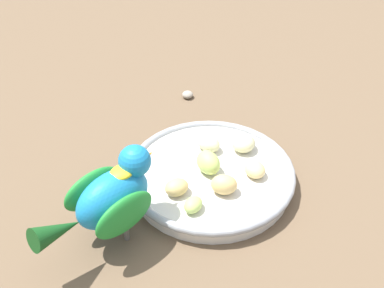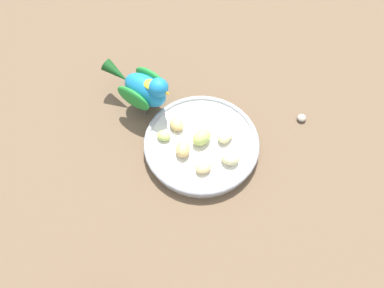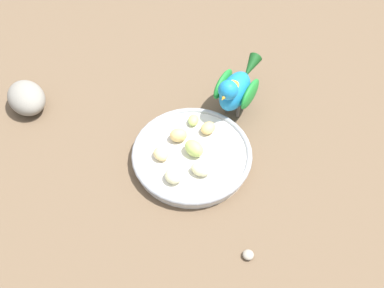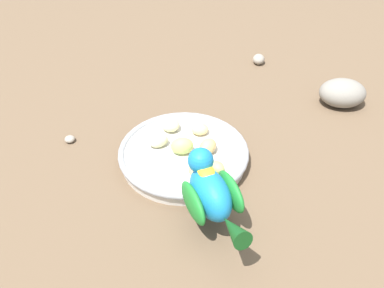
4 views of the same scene
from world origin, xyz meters
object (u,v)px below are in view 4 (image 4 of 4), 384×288
at_px(parrot, 211,193).
at_px(apple_piece_1, 217,167).
at_px(apple_piece_4, 182,146).
at_px(apple_piece_5, 158,140).
at_px(apple_piece_2, 208,146).
at_px(apple_piece_3, 196,170).
at_px(rock_large, 342,93).
at_px(pebble_0, 259,59).
at_px(pebble_1, 70,139).
at_px(feeding_bowl, 184,154).
at_px(apple_piece_0, 200,129).
at_px(apple_piece_6, 170,125).

bearing_deg(parrot, apple_piece_1, -30.82).
height_order(apple_piece_4, apple_piece_5, apple_piece_4).
bearing_deg(apple_piece_2, apple_piece_3, -165.95).
bearing_deg(apple_piece_5, apple_piece_1, -88.81).
distance_m(rock_large, pebble_0, 0.23).
bearing_deg(pebble_1, apple_piece_3, -81.00).
height_order(feeding_bowl, apple_piece_0, apple_piece_0).
relative_size(apple_piece_1, pebble_1, 1.46).
bearing_deg(apple_piece_2, apple_piece_5, 112.99).
bearing_deg(apple_piece_0, feeding_bowl, -175.44).
relative_size(apple_piece_5, rock_large, 0.38).
relative_size(apple_piece_0, parrot, 0.21).
height_order(apple_piece_1, apple_piece_4, apple_piece_4).
xyz_separation_m(parrot, pebble_1, (0.02, 0.32, -0.06)).
relative_size(apple_piece_4, pebble_0, 1.27).
bearing_deg(apple_piece_4, apple_piece_2, -53.13).
distance_m(apple_piece_5, pebble_0, 0.40).
bearing_deg(apple_piece_1, pebble_1, 103.45).
xyz_separation_m(rock_large, pebble_0, (0.06, 0.22, -0.02)).
bearing_deg(apple_piece_1, apple_piece_6, 70.50).
distance_m(apple_piece_5, parrot, 0.19).
distance_m(parrot, pebble_1, 0.33).
xyz_separation_m(apple_piece_1, apple_piece_6, (0.05, 0.13, 0.00)).
xyz_separation_m(apple_piece_1, rock_large, (0.34, -0.09, -0.00)).
relative_size(apple_piece_6, pebble_1, 1.84).
height_order(apple_piece_0, apple_piece_3, same).
relative_size(apple_piece_3, apple_piece_5, 0.87).
distance_m(apple_piece_2, rock_large, 0.33).
xyz_separation_m(feeding_bowl, apple_piece_1, (-0.01, -0.07, 0.02)).
relative_size(apple_piece_5, parrot, 0.24).
xyz_separation_m(apple_piece_1, apple_piece_2, (0.03, 0.04, 0.00)).
xyz_separation_m(apple_piece_2, apple_piece_3, (-0.06, -0.01, -0.00)).
bearing_deg(pebble_0, apple_piece_5, -178.65).
height_order(apple_piece_1, pebble_1, apple_piece_1).
height_order(rock_large, pebble_0, rock_large).
xyz_separation_m(feeding_bowl, apple_piece_0, (0.06, 0.00, 0.02)).
height_order(apple_piece_6, parrot, parrot).
xyz_separation_m(parrot, rock_large, (0.42, -0.05, -0.04)).
height_order(apple_piece_3, pebble_1, apple_piece_3).
xyz_separation_m(apple_piece_5, rock_large, (0.34, -0.21, -0.00)).
bearing_deg(feeding_bowl, apple_piece_5, 104.25).
height_order(apple_piece_4, apple_piece_6, apple_piece_4).
bearing_deg(apple_piece_1, apple_piece_3, 137.47).
distance_m(apple_piece_3, pebble_0, 0.43).
bearing_deg(rock_large, apple_piece_1, 164.97).
bearing_deg(pebble_1, parrot, -93.61).
bearing_deg(apple_piece_1, apple_piece_2, 50.44).
relative_size(apple_piece_0, apple_piece_6, 0.90).
bearing_deg(apple_piece_2, pebble_0, 14.14).
distance_m(apple_piece_0, apple_piece_4, 0.06).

